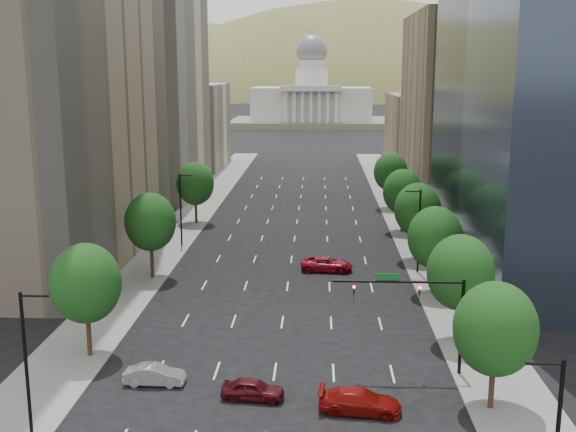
# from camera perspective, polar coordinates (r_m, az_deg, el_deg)

# --- Properties ---
(sidewalk_left) EXTENTS (6.00, 200.00, 0.15)m
(sidewalk_left) POSITION_cam_1_polar(r_m,az_deg,el_deg) (81.22, -10.73, -3.33)
(sidewalk_left) COLOR slate
(sidewalk_left) RESTS_ON ground
(sidewalk_right) EXTENTS (6.00, 200.00, 0.15)m
(sidewalk_right) POSITION_cam_1_polar(r_m,az_deg,el_deg) (80.07, 11.46, -3.58)
(sidewalk_right) COLOR slate
(sidewalk_right) RESTS_ON ground
(midrise_cream_left) EXTENTS (14.00, 30.00, 35.00)m
(midrise_cream_left) POSITION_cam_1_polar(r_m,az_deg,el_deg) (122.53, -10.83, 10.00)
(midrise_cream_left) COLOR beige
(midrise_cream_left) RESTS_ON ground
(filler_left) EXTENTS (14.00, 26.00, 18.00)m
(filler_left) POSITION_cam_1_polar(r_m,az_deg,el_deg) (155.26, -7.92, 7.31)
(filler_left) COLOR beige
(filler_left) RESTS_ON ground
(parking_tan_right) EXTENTS (14.00, 30.00, 30.00)m
(parking_tan_right) POSITION_cam_1_polar(r_m,az_deg,el_deg) (118.46, 13.40, 8.62)
(parking_tan_right) COLOR #8C7759
(parking_tan_right) RESTS_ON ground
(filler_right) EXTENTS (14.00, 26.00, 16.00)m
(filler_right) POSITION_cam_1_polar(r_m,az_deg,el_deg) (151.42, 10.97, 6.71)
(filler_right) COLOR #8C7759
(filler_right) RESTS_ON ground
(tree_right_0) EXTENTS (5.20, 5.20, 8.39)m
(tree_right_0) POSITION_cam_1_polar(r_m,az_deg,el_deg) (45.48, 16.58, -8.84)
(tree_right_0) COLOR #382316
(tree_right_0) RESTS_ON ground
(tree_right_1) EXTENTS (5.20, 5.20, 8.75)m
(tree_right_1) POSITION_cam_1_polar(r_m,az_deg,el_deg) (55.55, 13.91, -4.52)
(tree_right_1) COLOR #382316
(tree_right_1) RESTS_ON ground
(tree_right_2) EXTENTS (5.20, 5.20, 8.61)m
(tree_right_2) POSITION_cam_1_polar(r_m,az_deg,el_deg) (66.99, 11.94, -1.75)
(tree_right_2) COLOR #382316
(tree_right_2) RESTS_ON ground
(tree_right_3) EXTENTS (5.20, 5.20, 8.89)m
(tree_right_3) POSITION_cam_1_polar(r_m,az_deg,el_deg) (78.52, 10.55, 0.52)
(tree_right_3) COLOR #382316
(tree_right_3) RESTS_ON ground
(tree_right_4) EXTENTS (5.20, 5.20, 8.46)m
(tree_right_4) POSITION_cam_1_polar(r_m,az_deg,el_deg) (92.24, 9.37, 1.97)
(tree_right_4) COLOR #382316
(tree_right_4) RESTS_ON ground
(tree_right_5) EXTENTS (5.20, 5.20, 8.75)m
(tree_right_5) POSITION_cam_1_polar(r_m,az_deg,el_deg) (107.90, 8.39, 3.58)
(tree_right_5) COLOR #382316
(tree_right_5) RESTS_ON ground
(tree_left_0) EXTENTS (5.20, 5.20, 8.75)m
(tree_left_0) POSITION_cam_1_polar(r_m,az_deg,el_deg) (53.40, -16.20, -5.31)
(tree_left_0) COLOR #382316
(tree_left_0) RESTS_ON ground
(tree_left_1) EXTENTS (5.20, 5.20, 8.97)m
(tree_left_1) POSITION_cam_1_polar(r_m,az_deg,el_deg) (71.93, -11.18, -0.49)
(tree_left_1) COLOR #382316
(tree_left_1) RESTS_ON ground
(tree_left_2) EXTENTS (5.20, 5.20, 8.68)m
(tree_left_2) POSITION_cam_1_polar(r_m,az_deg,el_deg) (96.99, -7.59, 2.64)
(tree_left_2) COLOR #382316
(tree_left_2) RESTS_ON ground
(streetlight_rn) EXTENTS (1.70, 0.20, 9.00)m
(streetlight_rn) POSITION_cam_1_polar(r_m,az_deg,el_deg) (73.81, 10.62, -1.04)
(streetlight_rn) COLOR black
(streetlight_rn) RESTS_ON ground
(streetlight_ls) EXTENTS (1.70, 0.20, 9.00)m
(streetlight_ls) POSITION_cam_1_polar(r_m,az_deg,el_deg) (42.98, -20.55, -11.13)
(streetlight_ls) COLOR black
(streetlight_ls) RESTS_ON ground
(streetlight_ln) EXTENTS (1.70, 0.20, 9.00)m
(streetlight_ln) POSITION_cam_1_polar(r_m,az_deg,el_deg) (84.46, -8.72, 0.65)
(streetlight_ln) COLOR black
(streetlight_ln) RESTS_ON ground
(traffic_signal) EXTENTS (9.12, 0.40, 7.38)m
(traffic_signal) POSITION_cam_1_polar(r_m,az_deg,el_deg) (49.48, 11.25, -7.13)
(traffic_signal) COLOR black
(traffic_signal) RESTS_ON ground
(capitol) EXTENTS (60.00, 40.00, 35.20)m
(capitol) POSITION_cam_1_polar(r_m,az_deg,el_deg) (266.25, 1.92, 9.19)
(capitol) COLOR #596647
(capitol) RESTS_ON ground
(foothills) EXTENTS (720.00, 413.00, 263.00)m
(foothills) POSITION_cam_1_polar(r_m,az_deg,el_deg) (619.25, 5.50, 6.38)
(foothills) COLOR olive
(foothills) RESTS_ON ground
(car_red_near) EXTENTS (5.40, 2.66, 1.51)m
(car_red_near) POSITION_cam_1_polar(r_m,az_deg,el_deg) (45.37, 5.91, -14.82)
(car_red_near) COLOR maroon
(car_red_near) RESTS_ON ground
(car_maroon) EXTENTS (4.27, 2.10, 1.40)m
(car_maroon) POSITION_cam_1_polar(r_m,az_deg,el_deg) (46.83, -2.89, -13.95)
(car_maroon) COLOR #440B10
(car_maroon) RESTS_ON ground
(car_silver) EXTENTS (4.17, 1.51, 1.37)m
(car_silver) POSITION_cam_1_polar(r_m,az_deg,el_deg) (49.63, -10.84, -12.63)
(car_silver) COLOR #9E9EA3
(car_silver) RESTS_ON ground
(car_red_far) EXTENTS (5.67, 2.93, 1.53)m
(car_red_far) POSITION_cam_1_polar(r_m,az_deg,el_deg) (74.62, 3.18, -3.94)
(car_red_far) COLOR maroon
(car_red_far) RESTS_ON ground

